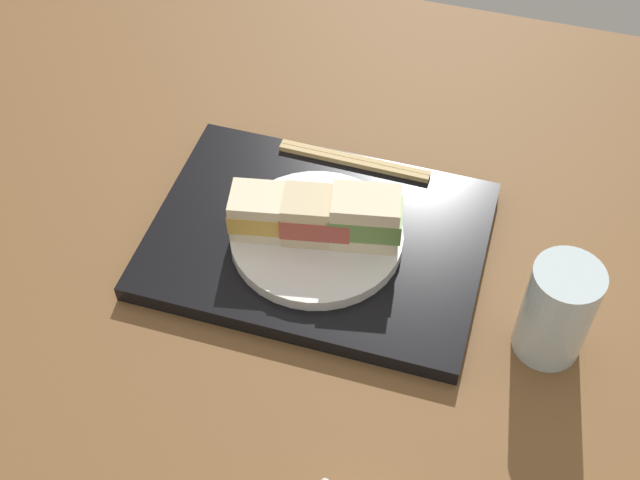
{
  "coord_description": "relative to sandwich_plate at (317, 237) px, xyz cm",
  "views": [
    {
      "loc": [
        -12.3,
        60.02,
        73.46
      ],
      "look_at": [
        4.17,
        4.49,
        5.0
      ],
      "focal_mm": 46.84,
      "sensor_mm": 36.0,
      "label": 1
    }
  ],
  "objects": [
    {
      "name": "sandwich_middle",
      "position": [
        0.0,
        0.0,
        3.46
      ],
      "size": [
        8.38,
        6.47,
        5.49
      ],
      "color": "beige",
      "rests_on": "sandwich_plate"
    },
    {
      "name": "chopsticks_pair",
      "position": [
        -0.78,
        -13.21,
        -0.37
      ],
      "size": [
        18.75,
        1.8,
        0.7
      ],
      "color": "tan",
      "rests_on": "serving_tray"
    },
    {
      "name": "sandwich_plate",
      "position": [
        0.0,
        0.0,
        0.0
      ],
      "size": [
        19.29,
        19.29,
        1.43
      ],
      "primitive_type": "cylinder",
      "color": "silver",
      "rests_on": "serving_tray"
    },
    {
      "name": "sandwich_near",
      "position": [
        -5.65,
        -0.9,
        3.86
      ],
      "size": [
        8.64,
        6.26,
        6.28
      ],
      "color": "beige",
      "rests_on": "sandwich_plate"
    },
    {
      "name": "serving_tray",
      "position": [
        0.21,
        -1.09,
        -1.75
      ],
      "size": [
        37.34,
        27.42,
        2.07
      ],
      "primitive_type": "cube",
      "color": "black",
      "rests_on": "ground_plane"
    },
    {
      "name": "sandwich_far",
      "position": [
        5.65,
        0.9,
        3.3
      ],
      "size": [
        8.33,
        6.25,
        5.16
      ],
      "color": "beige",
      "rests_on": "sandwich_plate"
    },
    {
      "name": "drinking_glass",
      "position": [
        -26.37,
        5.04,
        3.14
      ],
      "size": [
        7.03,
        7.03,
        11.85
      ],
      "primitive_type": "cylinder",
      "color": "silver",
      "rests_on": "ground_plane"
    },
    {
      "name": "ground_plane",
      "position": [
        -5.19,
        -2.35,
        -4.28
      ],
      "size": [
        140.0,
        100.0,
        3.0
      ],
      "primitive_type": "cube",
      "color": "brown"
    }
  ]
}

